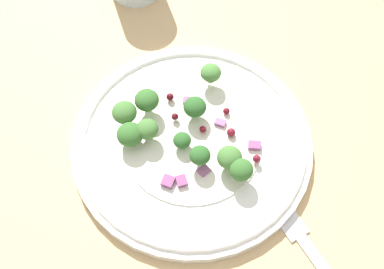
{
  "coord_description": "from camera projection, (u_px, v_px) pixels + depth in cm",
  "views": [
    {
      "loc": [
        -9.39,
        24.11,
        51.64
      ],
      "look_at": [
        2.82,
        -1.08,
        2.7
      ],
      "focal_mm": 48.07,
      "sensor_mm": 36.0,
      "label": 1
    }
  ],
  "objects": [
    {
      "name": "onion_bit_0",
      "position": [
        168.0,
        181.0,
        0.55
      ],
      "size": [
        1.36,
        1.38,
        0.48
      ],
      "primitive_type": "cube",
      "rotation": [
        0.0,
        0.0,
        0.08
      ],
      "color": "#843D75",
      "rests_on": "plate"
    },
    {
      "name": "broccoli_floret_9",
      "position": [
        231.0,
        155.0,
        0.55
      ],
      "size": [
        2.69,
        2.69,
        2.72
      ],
      "color": "#ADD18E",
      "rests_on": "plate"
    },
    {
      "name": "onion_bit_4",
      "position": [
        200.0,
        169.0,
        0.56
      ],
      "size": [
        1.52,
        1.58,
        0.48
      ],
      "primitive_type": "cube",
      "rotation": [
        0.0,
        0.0,
        1.15
      ],
      "color": "#A35B93",
      "rests_on": "plate"
    },
    {
      "name": "plate",
      "position": [
        192.0,
        143.0,
        0.58
      ],
      "size": [
        27.14,
        27.14,
        1.7
      ],
      "color": "white",
      "rests_on": "ground_plane"
    },
    {
      "name": "broccoli_floret_8",
      "position": [
        200.0,
        156.0,
        0.54
      ],
      "size": [
        2.26,
        2.26,
        2.29
      ],
      "color": "#8EB77A",
      "rests_on": "plate"
    },
    {
      "name": "onion_bit_3",
      "position": [
        181.0,
        181.0,
        0.55
      ],
      "size": [
        1.67,
        1.67,
        0.35
      ],
      "primitive_type": "cube",
      "rotation": [
        0.0,
        0.0,
        2.31
      ],
      "color": "#843D75",
      "rests_on": "plate"
    },
    {
      "name": "cranberry_3",
      "position": [
        226.0,
        111.0,
        0.59
      ],
      "size": [
        0.77,
        0.77,
        0.77
      ],
      "primitive_type": "sphere",
      "color": "maroon",
      "rests_on": "plate"
    },
    {
      "name": "dressing_pool",
      "position": [
        192.0,
        141.0,
        0.58
      ],
      "size": [
        15.74,
        15.74,
        0.2
      ],
      "primitive_type": "cylinder",
      "color": "white",
      "rests_on": "plate"
    },
    {
      "name": "onion_bit_1",
      "position": [
        254.0,
        146.0,
        0.57
      ],
      "size": [
        1.62,
        1.39,
        0.58
      ],
      "primitive_type": "cube",
      "rotation": [
        0.0,
        0.0,
        1.92
      ],
      "color": "#934C84",
      "rests_on": "plate"
    },
    {
      "name": "cranberry_2",
      "position": [
        170.0,
        97.0,
        0.6
      ],
      "size": [
        0.86,
        0.86,
        0.86
      ],
      "primitive_type": "sphere",
      "color": "#4C0A14",
      "rests_on": "plate"
    },
    {
      "name": "broccoli_floret_3",
      "position": [
        147.0,
        129.0,
        0.56
      ],
      "size": [
        2.47,
        2.47,
        2.5
      ],
      "color": "#9EC684",
      "rests_on": "plate"
    },
    {
      "name": "broccoli_floret_1",
      "position": [
        123.0,
        114.0,
        0.57
      ],
      "size": [
        2.8,
        2.8,
        2.84
      ],
      "color": "#ADD18E",
      "rests_on": "plate"
    },
    {
      "name": "cranberry_4",
      "position": [
        175.0,
        117.0,
        0.58
      ],
      "size": [
        0.79,
        0.79,
        0.79
      ],
      "primitive_type": "sphere",
      "color": "#4C0A14",
      "rests_on": "plate"
    },
    {
      "name": "broccoli_floret_2",
      "position": [
        147.0,
        100.0,
        0.58
      ],
      "size": [
        2.78,
        2.78,
        2.82
      ],
      "color": "#8EB77A",
      "rests_on": "plate"
    },
    {
      "name": "broccoli_floret_0",
      "position": [
        211.0,
        73.0,
        0.6
      ],
      "size": [
        2.44,
        2.44,
        2.47
      ],
      "color": "#ADD18E",
      "rests_on": "plate"
    },
    {
      "name": "broccoli_floret_4",
      "position": [
        180.0,
        144.0,
        0.56
      ],
      "size": [
        1.97,
        1.97,
        2.0
      ],
      "color": "#9EC684",
      "rests_on": "plate"
    },
    {
      "name": "cranberry_1",
      "position": [
        231.0,
        132.0,
        0.57
      ],
      "size": [
        0.96,
        0.96,
        0.96
      ],
      "primitive_type": "sphere",
      "color": "maroon",
      "rests_on": "plate"
    },
    {
      "name": "cranberry_5",
      "position": [
        257.0,
        159.0,
        0.56
      ],
      "size": [
        0.85,
        0.85,
        0.85
      ],
      "primitive_type": "sphere",
      "color": "maroon",
      "rests_on": "plate"
    },
    {
      "name": "broccoli_floret_5",
      "position": [
        130.0,
        135.0,
        0.56
      ],
      "size": [
        2.91,
        2.91,
        2.95
      ],
      "color": "#8EB77A",
      "rests_on": "plate"
    },
    {
      "name": "onion_bit_5",
      "position": [
        220.0,
        123.0,
        0.58
      ],
      "size": [
        1.26,
        0.91,
        0.59
      ],
      "primitive_type": "cube",
      "rotation": [
        0.0,
        0.0,
        0.08
      ],
      "color": "#A35B93",
      "rests_on": "plate"
    },
    {
      "name": "onion_bit_2",
      "position": [
        189.0,
        101.0,
        0.6
      ],
      "size": [
        1.56,
        1.35,
        0.45
      ],
      "primitive_type": "cube",
      "rotation": [
        0.0,
        0.0,
        0.4
      ],
      "color": "#843D75",
      "rests_on": "plate"
    },
    {
      "name": "broccoli_floret_7",
      "position": [
        241.0,
        170.0,
        0.54
      ],
      "size": [
        2.53,
        2.53,
        2.56
      ],
      "color": "#ADD18E",
      "rests_on": "plate"
    },
    {
      "name": "broccoli_floret_6",
      "position": [
        195.0,
        107.0,
        0.57
      ],
      "size": [
        2.57,
        2.57,
        2.61
      ],
      "color": "#9EC684",
      "rests_on": "plate"
    },
    {
      "name": "cranberry_0",
      "position": [
        203.0,
        129.0,
        0.57
      ],
      "size": [
        0.78,
        0.78,
        0.78
      ],
      "primitive_type": "sphere",
      "color": "maroon",
      "rests_on": "plate"
    },
    {
      "name": "ground_plane",
      "position": [
        210.0,
        167.0,
        0.59
      ],
      "size": [
        180.0,
        180.0,
        2.0
      ],
      "primitive_type": "cube",
      "color": "tan"
    }
  ]
}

